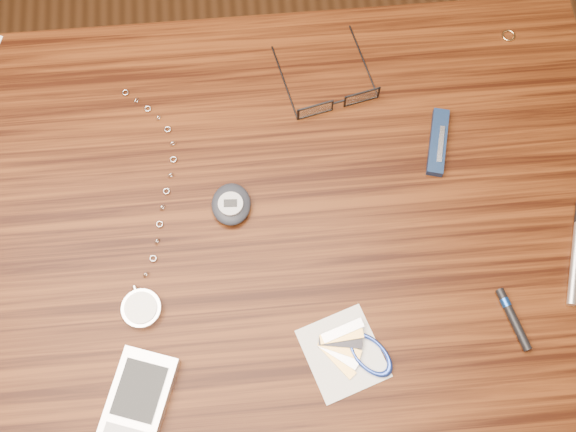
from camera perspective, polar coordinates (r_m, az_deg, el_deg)
name	(u,v)px	position (r m, az deg, el deg)	size (l,w,h in m)	color
ground	(264,346)	(1.66, -1.92, -10.26)	(3.80, 3.80, 0.00)	#472814
desk	(250,267)	(1.03, -3.05, -4.05)	(1.00, 0.70, 0.75)	#3C1A09
eyeglasses	(337,99)	(1.00, 3.87, 9.18)	(0.14, 0.15, 0.03)	black
gold_ring	(508,35)	(1.11, 17.02, 13.48)	(0.02, 0.02, 0.00)	tan
pocket_watch	(142,300)	(0.92, -11.43, -6.52)	(0.08, 0.34, 0.02)	silver
pda_phone	(137,404)	(0.90, -11.88, -14.37)	(0.10, 0.14, 0.02)	silver
pedometer	(231,204)	(0.94, -4.51, 0.93)	(0.05, 0.06, 0.02)	black
notepad_keys	(356,352)	(0.90, 5.37, -10.68)	(0.13, 0.12, 0.01)	silver
pocket_knife	(438,142)	(1.00, 11.76, 5.74)	(0.04, 0.10, 0.01)	#0D1C36
black_blue_pen	(512,317)	(0.94, 17.31, -7.64)	(0.03, 0.08, 0.01)	black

